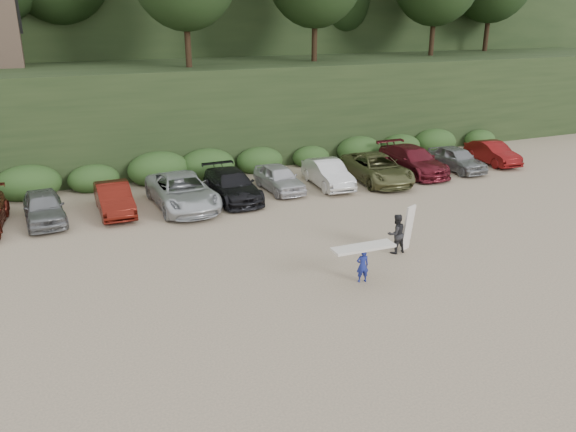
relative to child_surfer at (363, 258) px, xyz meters
name	(u,v)px	position (x,y,z in m)	size (l,w,h in m)	color
ground	(293,280)	(-2.22, 1.08, -0.93)	(120.00, 120.00, 0.00)	tan
parked_cars	(201,188)	(-2.83, 11.04, -0.18)	(39.93, 6.35, 1.61)	#BABABF
child_surfer	(363,258)	(0.00, 0.00, 0.00)	(2.31, 0.72, 1.37)	navy
adult_surfer	(397,233)	(2.60, 1.72, -0.11)	(1.26, 0.64, 1.91)	black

